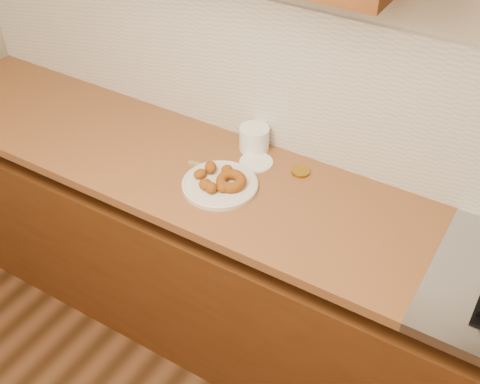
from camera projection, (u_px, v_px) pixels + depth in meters
name	position (u px, v px, depth m)	size (l,w,h in m)	color
wall_back	(345.00, 58.00, 2.08)	(4.00, 0.02, 2.70)	tan
base_cabinet	(289.00, 299.00, 2.49)	(3.60, 0.60, 0.77)	#532710
butcher_block	(154.00, 156.00, 2.44)	(2.30, 0.62, 0.04)	brown
backsplash	(339.00, 97.00, 2.17)	(3.60, 0.02, 0.60)	beige
donut_plate	(220.00, 185.00, 2.25)	(0.29, 0.29, 0.02)	beige
ring_donut	(231.00, 181.00, 2.22)	(0.11, 0.11, 0.04)	#92470B
fried_dough_chunks	(212.00, 178.00, 2.23)	(0.17, 0.18, 0.04)	#92470B
plastic_tub	(254.00, 138.00, 2.41)	(0.12, 0.12, 0.10)	white
tub_lid	(256.00, 162.00, 2.36)	(0.13, 0.13, 0.01)	white
brass_jar_lid	(301.00, 172.00, 2.31)	(0.07, 0.07, 0.01)	#9D6C1A
wooden_utensil	(207.00, 167.00, 2.33)	(0.16, 0.02, 0.01)	olive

